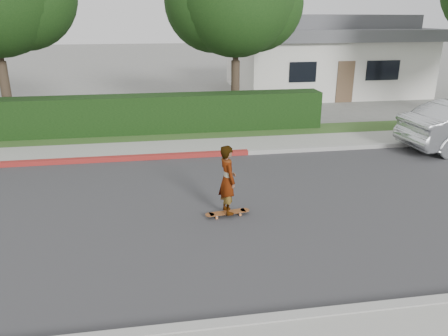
{
  "coord_description": "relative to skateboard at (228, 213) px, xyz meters",
  "views": [
    {
      "loc": [
        -1.97,
        -9.27,
        4.4
      ],
      "look_at": [
        -0.43,
        0.15,
        1.0
      ],
      "focal_mm": 35.0,
      "sensor_mm": 36.0,
      "label": 1
    }
  ],
  "objects": [
    {
      "name": "ground",
      "position": [
        0.43,
        0.35,
        -0.09
      ],
      "size": [
        120.0,
        120.0,
        0.0
      ],
      "primitive_type": "plane",
      "color": "slate",
      "rests_on": "ground"
    },
    {
      "name": "road",
      "position": [
        0.43,
        0.35,
        -0.09
      ],
      "size": [
        60.0,
        8.0,
        0.01
      ],
      "primitive_type": "cube",
      "color": "#2D2D30",
      "rests_on": "ground"
    },
    {
      "name": "curb_near",
      "position": [
        0.43,
        -3.75,
        -0.02
      ],
      "size": [
        60.0,
        0.2,
        0.15
      ],
      "primitive_type": "cube",
      "color": "#9E9E99",
      "rests_on": "ground"
    },
    {
      "name": "curb_far",
      "position": [
        0.43,
        4.45,
        -0.02
      ],
      "size": [
        60.0,
        0.2,
        0.15
      ],
      "primitive_type": "cube",
      "color": "#9E9E99",
      "rests_on": "ground"
    },
    {
      "name": "curb_red_section",
      "position": [
        -4.57,
        4.45,
        -0.01
      ],
      "size": [
        12.0,
        0.21,
        0.15
      ],
      "primitive_type": "cube",
      "color": "maroon",
      "rests_on": "ground"
    },
    {
      "name": "sidewalk_far",
      "position": [
        0.43,
        5.35,
        -0.03
      ],
      "size": [
        60.0,
        1.6,
        0.12
      ],
      "primitive_type": "cube",
      "color": "gray",
      "rests_on": "ground"
    },
    {
      "name": "planting_strip",
      "position": [
        0.43,
        6.95,
        -0.04
      ],
      "size": [
        60.0,
        1.6,
        0.1
      ],
      "primitive_type": "cube",
      "color": "#2D4C1E",
      "rests_on": "ground"
    },
    {
      "name": "hedge",
      "position": [
        -2.57,
        7.55,
        0.66
      ],
      "size": [
        15.0,
        1.0,
        1.5
      ],
      "primitive_type": "cube",
      "color": "black",
      "rests_on": "ground"
    },
    {
      "name": "house",
      "position": [
        8.43,
        16.34,
        2.01
      ],
      "size": [
        10.6,
        8.6,
        4.3
      ],
      "color": "beige",
      "rests_on": "ground"
    },
    {
      "name": "skateboard",
      "position": [
        0.0,
        0.0,
        0.0
      ],
      "size": [
        1.06,
        0.34,
        0.1
      ],
      "rotation": [
        0.0,
        0.0,
        0.14
      ],
      "color": "orange",
      "rests_on": "ground"
    },
    {
      "name": "skateboarder",
      "position": [
        -0.0,
        -0.0,
        0.81
      ],
      "size": [
        0.47,
        0.64,
        1.59
      ],
      "primitive_type": "imported",
      "rotation": [
        0.0,
        0.0,
        1.74
      ],
      "color": "white",
      "rests_on": "skateboard"
    }
  ]
}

